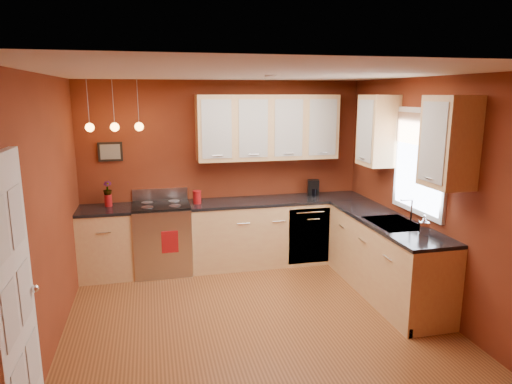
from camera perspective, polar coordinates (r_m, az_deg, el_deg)
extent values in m
plane|color=brown|center=(5.05, 0.25, -16.38)|extent=(4.20, 4.20, 0.00)
cube|color=silver|center=(4.43, 0.28, 14.60)|extent=(4.00, 4.20, 0.02)
cube|color=maroon|center=(6.59, -3.98, 2.43)|extent=(4.00, 0.02, 2.60)
cube|color=maroon|center=(2.68, 10.98, -12.60)|extent=(4.00, 0.02, 2.60)
cube|color=maroon|center=(4.56, -25.06, -3.13)|extent=(0.02, 4.20, 2.60)
cube|color=maroon|center=(5.38, 21.45, -0.60)|extent=(0.02, 4.20, 2.60)
cube|color=#E4C07A|center=(6.45, -18.13, -6.16)|extent=(0.70, 0.60, 0.90)
cube|color=#E4C07A|center=(6.65, 2.79, -4.98)|extent=(2.54, 0.60, 0.90)
cube|color=#E4C07A|center=(5.83, 15.83, -7.98)|extent=(0.60, 2.10, 0.90)
cube|color=black|center=(6.32, -18.41, -2.11)|extent=(0.70, 0.62, 0.04)
cube|color=black|center=(6.53, 2.83, -1.04)|extent=(2.54, 0.62, 0.04)
cube|color=black|center=(5.69, 16.10, -3.53)|extent=(0.62, 2.10, 0.04)
cube|color=#B7B7BC|center=(6.42, -11.61, -5.79)|extent=(0.76, 0.64, 0.92)
cube|color=black|center=(6.12, -11.53, -6.47)|extent=(0.55, 0.02, 0.32)
cylinder|color=#B7B7BC|center=(6.04, -11.62, -4.34)|extent=(0.60, 0.02, 0.02)
cube|color=black|center=(6.29, -11.79, -1.67)|extent=(0.76, 0.60, 0.03)
cylinder|color=gray|center=(6.15, -13.44, -1.88)|extent=(0.16, 0.16, 0.01)
cylinder|color=gray|center=(6.15, -10.09, -1.71)|extent=(0.16, 0.16, 0.01)
cylinder|color=gray|center=(6.42, -13.44, -1.28)|extent=(0.16, 0.16, 0.01)
cylinder|color=gray|center=(6.42, -10.23, -1.13)|extent=(0.16, 0.16, 0.01)
cube|color=#B7B7BC|center=(6.56, -11.90, -0.25)|extent=(0.76, 0.04, 0.16)
cube|color=#B7B7BC|center=(6.50, 6.65, -5.47)|extent=(0.60, 0.02, 0.80)
cube|color=gray|center=(5.56, 16.85, -3.98)|extent=(0.50, 0.70, 0.05)
cube|color=black|center=(5.71, 16.00, -3.62)|extent=(0.42, 0.30, 0.02)
cube|color=black|center=(5.42, 17.73, -4.55)|extent=(0.42, 0.30, 0.02)
cylinder|color=silver|center=(5.63, 18.89, -2.18)|extent=(0.02, 0.02, 0.28)
cylinder|color=silver|center=(5.57, 18.37, -0.93)|extent=(0.16, 0.02, 0.02)
cube|color=white|center=(5.56, 19.82, 3.57)|extent=(0.04, 1.02, 1.22)
cube|color=white|center=(5.55, 19.69, 3.57)|extent=(0.01, 0.90, 1.10)
cube|color=#A27551|center=(5.50, 19.84, 7.38)|extent=(0.02, 0.96, 0.36)
cube|color=white|center=(3.53, -28.09, -12.46)|extent=(0.06, 0.82, 2.05)
cube|color=silver|center=(3.17, -29.32, -4.27)|extent=(0.00, 0.28, 0.40)
cube|color=silver|center=(3.51, -27.75, -2.65)|extent=(0.00, 0.28, 0.40)
cube|color=silver|center=(3.36, -28.33, -13.32)|extent=(0.00, 0.28, 0.40)
cube|color=silver|center=(3.68, -26.89, -10.97)|extent=(0.00, 0.28, 0.40)
cube|color=silver|center=(3.91, -26.08, -18.43)|extent=(0.00, 0.28, 0.40)
sphere|color=silver|center=(3.82, -25.92, -10.80)|extent=(0.06, 0.06, 0.06)
cube|color=#E4C07A|center=(6.46, 1.50, 8.07)|extent=(2.00, 0.35, 0.90)
cube|color=#E4C07A|center=(5.46, 18.53, 6.70)|extent=(0.35, 1.95, 0.90)
cube|color=black|center=(6.46, -17.75, 4.82)|extent=(0.32, 0.03, 0.26)
cylinder|color=gray|center=(6.10, -20.28, 10.39)|extent=(0.01, 0.01, 0.60)
sphere|color=#FFA53F|center=(6.12, -20.07, 7.59)|extent=(0.11, 0.11, 0.11)
cylinder|color=gray|center=(6.08, -17.43, 10.58)|extent=(0.01, 0.01, 0.60)
sphere|color=#FFA53F|center=(6.09, -17.25, 7.76)|extent=(0.11, 0.11, 0.11)
cylinder|color=gray|center=(6.06, -14.55, 10.74)|extent=(0.01, 0.01, 0.60)
sphere|color=#FFA53F|center=(6.08, -14.40, 7.91)|extent=(0.11, 0.11, 0.11)
cylinder|color=#9E1113|center=(6.28, -7.37, -0.71)|extent=(0.11, 0.11, 0.16)
cylinder|color=#9E1113|center=(6.26, -7.40, 0.08)|extent=(0.12, 0.12, 0.02)
cylinder|color=#9E1113|center=(6.39, -17.99, -1.01)|extent=(0.10, 0.10, 0.16)
imported|color=#9E1113|center=(6.36, -18.08, 0.39)|extent=(0.11, 0.11, 0.20)
cube|color=black|center=(6.79, 7.18, 0.55)|extent=(0.19, 0.17, 0.23)
cylinder|color=black|center=(6.76, 7.30, -0.04)|extent=(0.11, 0.11, 0.11)
imported|color=silver|center=(5.17, 20.26, -3.89)|extent=(0.13, 0.13, 0.22)
cube|color=#9E1113|center=(6.09, -10.71, -6.16)|extent=(0.21, 0.01, 0.29)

